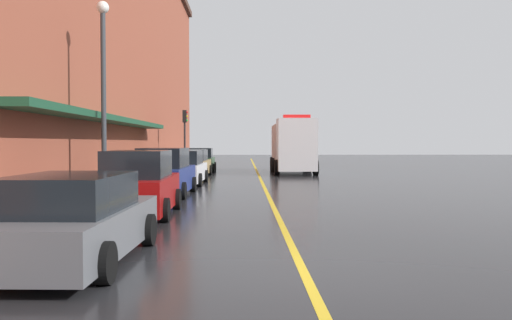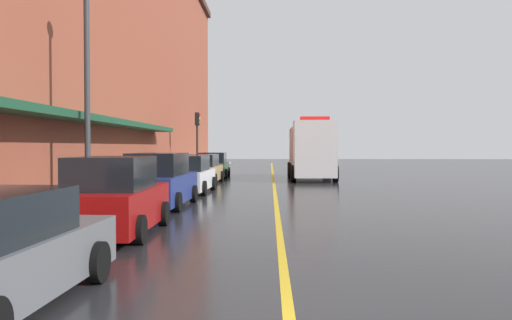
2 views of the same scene
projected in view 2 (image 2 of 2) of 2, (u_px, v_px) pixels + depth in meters
name	position (u px, v px, depth m)	size (l,w,h in m)	color
ground_plane	(274.00, 182.00, 30.87)	(112.00, 112.00, 0.00)	#232326
sidewalk_left	(167.00, 181.00, 31.03)	(2.40, 70.00, 0.15)	#9E9B93
lane_center_stripe	(274.00, 182.00, 30.87)	(0.16, 70.00, 0.01)	gold
brick_building_left	(64.00, 28.00, 29.94)	(9.90, 64.00, 17.49)	brown
parked_car_1	(114.00, 198.00, 12.69)	(2.06, 4.40, 1.86)	maroon
parked_car_2	(159.00, 182.00, 18.44)	(2.17, 4.86, 1.87)	navy
parked_car_3	(188.00, 175.00, 24.02)	(2.14, 4.76, 1.68)	silver
parked_car_4	(202.00, 170.00, 29.97)	(2.15, 4.83, 1.65)	#A5844C
parked_car_5	(213.00, 166.00, 35.52)	(2.09, 4.38, 1.68)	#2D5133
box_truck	(311.00, 151.00, 33.89)	(2.75, 8.22, 3.81)	silver
parking_meter_0	(176.00, 165.00, 29.06)	(0.14, 0.18, 1.33)	#4C4C51
parking_meter_1	(145.00, 172.00, 21.91)	(0.14, 0.18, 1.33)	#4C4C51
parking_meter_2	(189.00, 163.00, 33.65)	(0.14, 0.18, 1.33)	#4C4C51
street_lamp_left	(87.00, 73.00, 16.67)	(0.44, 0.44, 6.94)	#33383D
traffic_light_near	(197.00, 131.00, 37.25)	(0.38, 0.36, 4.30)	#232326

